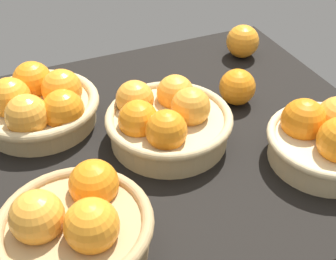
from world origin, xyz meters
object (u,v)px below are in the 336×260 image
object	(u,v)px
basket_far_left	(326,139)
loose_orange_front_gap	(237,87)
basket_near_right	(39,105)
basket_center	(167,120)
basket_far_right	(76,226)
loose_orange_side_gap	(243,41)

from	to	relation	value
basket_far_left	loose_orange_front_gap	bearing A→B (deg)	-76.12
basket_near_right	loose_orange_front_gap	size ratio (longest dim) A/B	3.11
basket_center	basket_far_right	distance (cm)	28.64
basket_far_left	loose_orange_side_gap	distance (cm)	39.96
basket_far_left	basket_center	world-z (taller)	basket_far_left
basket_far_right	loose_orange_side_gap	world-z (taller)	basket_far_right
basket_center	basket_far_left	bearing A→B (deg)	145.91
basket_near_right	basket_far_right	bearing A→B (deg)	88.61
basket_near_right	basket_far_left	bearing A→B (deg)	145.74
basket_far_left	basket_far_right	bearing A→B (deg)	2.54
basket_far_right	loose_orange_front_gap	distance (cm)	47.21
basket_far_right	loose_orange_side_gap	xyz separation A→B (cm)	(-52.17, -41.53, -0.65)
loose_orange_front_gap	basket_near_right	bearing A→B (deg)	-12.47
loose_orange_side_gap	basket_center	bearing A→B (deg)	37.60
basket_far_right	basket_center	bearing A→B (deg)	-140.25
basket_far_left	loose_orange_front_gap	xyz separation A→B (cm)	(5.44, -22.02, -0.71)
basket_center	loose_orange_side_gap	world-z (taller)	basket_center
basket_center	loose_orange_front_gap	distance (cm)	19.47
basket_center	loose_orange_side_gap	bearing A→B (deg)	-142.40
loose_orange_front_gap	basket_center	bearing A→B (deg)	17.19
basket_near_right	loose_orange_side_gap	size ratio (longest dim) A/B	2.98
basket_far_right	loose_orange_front_gap	world-z (taller)	basket_far_right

